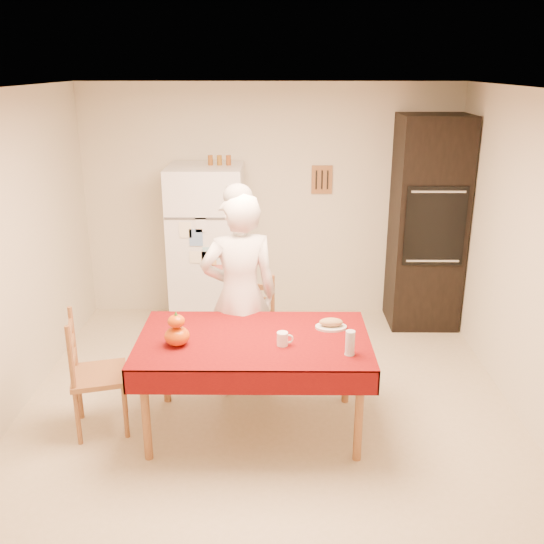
{
  "coord_description": "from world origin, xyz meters",
  "views": [
    {
      "loc": [
        0.07,
        -4.16,
        2.67
      ],
      "look_at": [
        0.04,
        0.2,
        1.16
      ],
      "focal_mm": 40.0,
      "sensor_mm": 36.0,
      "label": 1
    }
  ],
  "objects_px": {
    "coffee_mug": "(282,339)",
    "refrigerator": "(208,248)",
    "dining_table": "(254,347)",
    "chair_far": "(251,327)",
    "wine_glass": "(350,343)",
    "oven_cabinet": "(427,224)",
    "chair_left": "(89,369)",
    "seated_woman": "(240,296)",
    "bread_plate": "(331,327)",
    "pumpkin_lower": "(177,336)"
  },
  "relations": [
    {
      "from": "coffee_mug",
      "to": "refrigerator",
      "type": "bearing_deg",
      "value": 109.72
    },
    {
      "from": "dining_table",
      "to": "chair_far",
      "type": "distance_m",
      "value": 0.78
    },
    {
      "from": "chair_far",
      "to": "dining_table",
      "type": "bearing_deg",
      "value": -82.35
    },
    {
      "from": "wine_glass",
      "to": "oven_cabinet",
      "type": "bearing_deg",
      "value": 65.53
    },
    {
      "from": "chair_far",
      "to": "chair_left",
      "type": "distance_m",
      "value": 1.41
    },
    {
      "from": "refrigerator",
      "to": "oven_cabinet",
      "type": "xyz_separation_m",
      "value": [
        2.28,
        0.05,
        0.25
      ]
    },
    {
      "from": "refrigerator",
      "to": "seated_woman",
      "type": "bearing_deg",
      "value": -73.78
    },
    {
      "from": "wine_glass",
      "to": "bread_plate",
      "type": "xyz_separation_m",
      "value": [
        -0.09,
        0.44,
        -0.08
      ]
    },
    {
      "from": "seated_woman",
      "to": "bread_plate",
      "type": "distance_m",
      "value": 0.82
    },
    {
      "from": "refrigerator",
      "to": "oven_cabinet",
      "type": "bearing_deg",
      "value": 1.18
    },
    {
      "from": "chair_far",
      "to": "seated_woman",
      "type": "xyz_separation_m",
      "value": [
        -0.08,
        -0.19,
        0.36
      ]
    },
    {
      "from": "bread_plate",
      "to": "oven_cabinet",
      "type": "bearing_deg",
      "value": 58.6
    },
    {
      "from": "oven_cabinet",
      "to": "seated_woman",
      "type": "relative_size",
      "value": 1.27
    },
    {
      "from": "pumpkin_lower",
      "to": "bread_plate",
      "type": "height_order",
      "value": "pumpkin_lower"
    },
    {
      "from": "seated_woman",
      "to": "wine_glass",
      "type": "xyz_separation_m",
      "value": [
        0.81,
        -0.83,
        -0.02
      ]
    },
    {
      "from": "pumpkin_lower",
      "to": "wine_glass",
      "type": "distance_m",
      "value": 1.22
    },
    {
      "from": "seated_woman",
      "to": "coffee_mug",
      "type": "xyz_separation_m",
      "value": [
        0.34,
        -0.68,
        -0.06
      ]
    },
    {
      "from": "chair_far",
      "to": "wine_glass",
      "type": "xyz_separation_m",
      "value": [
        0.73,
        -1.02,
        0.34
      ]
    },
    {
      "from": "chair_far",
      "to": "wine_glass",
      "type": "relative_size",
      "value": 5.4
    },
    {
      "from": "dining_table",
      "to": "wine_glass",
      "type": "bearing_deg",
      "value": -21.11
    },
    {
      "from": "refrigerator",
      "to": "coffee_mug",
      "type": "relative_size",
      "value": 17.0
    },
    {
      "from": "oven_cabinet",
      "to": "pumpkin_lower",
      "type": "relative_size",
      "value": 12.07
    },
    {
      "from": "refrigerator",
      "to": "pumpkin_lower",
      "type": "bearing_deg",
      "value": -89.68
    },
    {
      "from": "chair_left",
      "to": "wine_glass",
      "type": "xyz_separation_m",
      "value": [
        1.9,
        -0.24,
        0.34
      ]
    },
    {
      "from": "refrigerator",
      "to": "wine_glass",
      "type": "xyz_separation_m",
      "value": [
        1.23,
        -2.27,
        -0.0
      ]
    },
    {
      "from": "refrigerator",
      "to": "dining_table",
      "type": "relative_size",
      "value": 1.0
    },
    {
      "from": "seated_woman",
      "to": "wine_glass",
      "type": "height_order",
      "value": "seated_woman"
    },
    {
      "from": "dining_table",
      "to": "bread_plate",
      "type": "height_order",
      "value": "bread_plate"
    },
    {
      "from": "bread_plate",
      "to": "wine_glass",
      "type": "bearing_deg",
      "value": -78.24
    },
    {
      "from": "oven_cabinet",
      "to": "pumpkin_lower",
      "type": "bearing_deg",
      "value": -136.25
    },
    {
      "from": "chair_left",
      "to": "pumpkin_lower",
      "type": "bearing_deg",
      "value": -113.3
    },
    {
      "from": "chair_far",
      "to": "chair_left",
      "type": "relative_size",
      "value": 1.0
    },
    {
      "from": "refrigerator",
      "to": "chair_far",
      "type": "xyz_separation_m",
      "value": [
        0.5,
        -1.25,
        -0.34
      ]
    },
    {
      "from": "pumpkin_lower",
      "to": "chair_left",
      "type": "bearing_deg",
      "value": 171.87
    },
    {
      "from": "refrigerator",
      "to": "chair_far",
      "type": "bearing_deg",
      "value": -68.2
    },
    {
      "from": "seated_woman",
      "to": "wine_glass",
      "type": "distance_m",
      "value": 1.15
    },
    {
      "from": "pumpkin_lower",
      "to": "coffee_mug",
      "type": "bearing_deg",
      "value": -0.28
    },
    {
      "from": "chair_left",
      "to": "seated_woman",
      "type": "bearing_deg",
      "value": -77.15
    },
    {
      "from": "chair_left",
      "to": "pumpkin_lower",
      "type": "height_order",
      "value": "chair_left"
    },
    {
      "from": "dining_table",
      "to": "coffee_mug",
      "type": "height_order",
      "value": "coffee_mug"
    },
    {
      "from": "coffee_mug",
      "to": "dining_table",
      "type": "bearing_deg",
      "value": 150.37
    },
    {
      "from": "refrigerator",
      "to": "chair_far",
      "type": "height_order",
      "value": "refrigerator"
    },
    {
      "from": "pumpkin_lower",
      "to": "wine_glass",
      "type": "height_order",
      "value": "wine_glass"
    },
    {
      "from": "chair_far",
      "to": "seated_woman",
      "type": "bearing_deg",
      "value": -108.89
    },
    {
      "from": "oven_cabinet",
      "to": "chair_far",
      "type": "distance_m",
      "value": 2.28
    },
    {
      "from": "chair_left",
      "to": "pumpkin_lower",
      "type": "xyz_separation_m",
      "value": [
        0.69,
        -0.1,
        0.32
      ]
    },
    {
      "from": "oven_cabinet",
      "to": "chair_far",
      "type": "height_order",
      "value": "oven_cabinet"
    },
    {
      "from": "refrigerator",
      "to": "wine_glass",
      "type": "bearing_deg",
      "value": -61.61
    },
    {
      "from": "chair_left",
      "to": "pumpkin_lower",
      "type": "distance_m",
      "value": 0.77
    },
    {
      "from": "refrigerator",
      "to": "oven_cabinet",
      "type": "height_order",
      "value": "oven_cabinet"
    }
  ]
}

